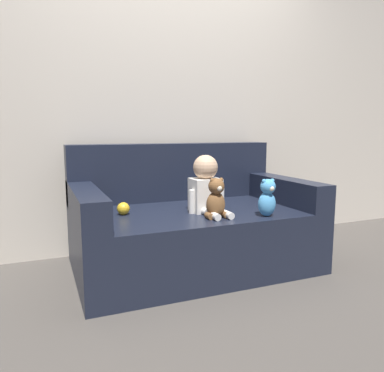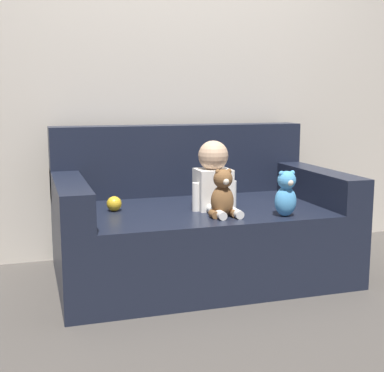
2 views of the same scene
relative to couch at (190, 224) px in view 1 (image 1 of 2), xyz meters
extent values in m
plane|color=#4C4742|center=(0.00, -0.06, -0.29)|extent=(12.00, 12.00, 0.00)
cube|color=beige|center=(0.00, 0.52, 1.01)|extent=(8.00, 0.05, 2.60)
cube|color=black|center=(0.00, -0.06, -0.09)|extent=(1.62, 1.00, 0.42)
cube|color=black|center=(0.00, 0.35, 0.35)|extent=(1.62, 0.18, 0.44)
cube|color=black|center=(-0.73, -0.06, 0.22)|extent=(0.16, 1.00, 0.19)
cube|color=black|center=(0.73, -0.06, 0.22)|extent=(0.16, 1.00, 0.19)
cube|color=white|center=(0.05, -0.17, 0.24)|extent=(0.19, 0.16, 0.22)
sphere|color=tan|center=(0.05, -0.17, 0.42)|extent=(0.17, 0.17, 0.17)
cylinder|color=white|center=(0.00, -0.35, 0.15)|extent=(0.04, 0.20, 0.04)
cylinder|color=white|center=(0.09, -0.35, 0.15)|extent=(0.04, 0.20, 0.04)
cylinder|color=white|center=(-0.06, -0.19, 0.20)|extent=(0.04, 0.04, 0.16)
cylinder|color=white|center=(0.15, -0.19, 0.20)|extent=(0.04, 0.04, 0.16)
ellipsoid|color=brown|center=(0.03, -0.36, 0.21)|extent=(0.12, 0.10, 0.17)
sphere|color=brown|center=(0.03, -0.37, 0.32)|extent=(0.10, 0.10, 0.10)
sphere|color=brown|center=(0.00, -0.37, 0.36)|extent=(0.03, 0.03, 0.03)
sphere|color=brown|center=(0.06, -0.37, 0.36)|extent=(0.03, 0.03, 0.03)
sphere|color=beige|center=(0.03, -0.41, 0.32)|extent=(0.04, 0.04, 0.04)
cylinder|color=brown|center=(-0.03, -0.38, 0.14)|extent=(0.04, 0.06, 0.04)
cylinder|color=brown|center=(0.08, -0.38, 0.14)|extent=(0.04, 0.06, 0.04)
ellipsoid|color=#4C9EDB|center=(0.35, -0.45, 0.20)|extent=(0.12, 0.10, 0.16)
sphere|color=#4C9EDB|center=(0.35, -0.46, 0.32)|extent=(0.10, 0.10, 0.10)
sphere|color=#4C9EDB|center=(0.32, -0.46, 0.35)|extent=(0.03, 0.03, 0.03)
sphere|color=#4C9EDB|center=(0.38, -0.46, 0.35)|extent=(0.03, 0.03, 0.03)
sphere|color=beige|center=(0.35, -0.50, 0.31)|extent=(0.03, 0.03, 0.03)
sphere|color=gold|center=(-0.49, -0.06, 0.17)|extent=(0.08, 0.08, 0.08)
camera|label=1|loc=(-0.99, -2.43, 0.67)|focal=35.00mm
camera|label=2|loc=(-0.93, -2.92, 0.75)|focal=50.00mm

